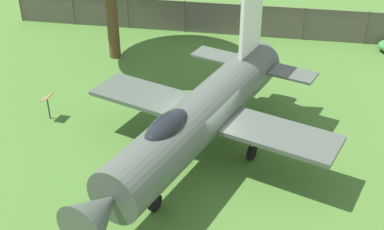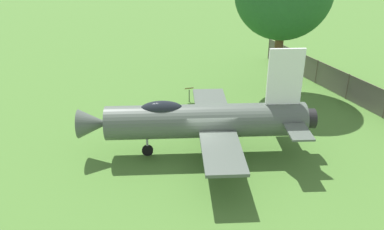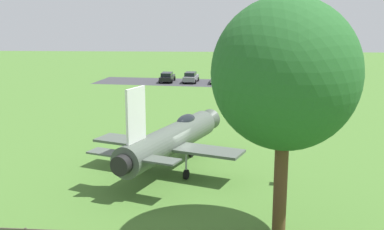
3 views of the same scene
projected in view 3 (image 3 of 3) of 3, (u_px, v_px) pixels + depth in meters
ground_plane at (171, 170)px, 29.26m from camera, size 200.00×200.00×0.00m
parking_strip at (220, 83)px, 67.37m from camera, size 12.27×37.38×0.00m
display_jet at (173, 138)px, 29.16m from camera, size 12.02×9.66×5.84m
shade_tree at (285, 74)px, 19.15m from camera, size 6.73×6.17×10.42m
info_plaque at (283, 170)px, 26.71m from camera, size 0.66×0.50×1.14m
parked_car_white at (278, 79)px, 65.86m from camera, size 4.47×2.44×1.57m
parked_car_green at (246, 79)px, 66.64m from camera, size 4.66×2.19×1.44m
parked_car_silver at (218, 78)px, 67.36m from camera, size 4.68×2.24×1.41m
parked_car_gray at (191, 77)px, 67.86m from camera, size 4.46×2.29×1.55m
parked_car_black at (167, 77)px, 68.47m from camera, size 4.77×2.12×1.44m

